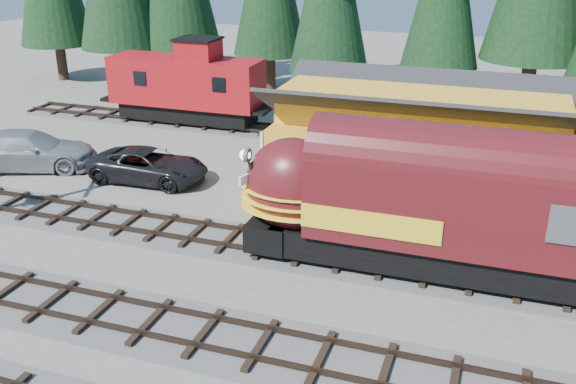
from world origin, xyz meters
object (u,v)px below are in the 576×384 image
(depot, at_px, (417,136))
(caboose, at_px, (187,85))
(locomotive, at_px, (443,212))
(pickup_truck_a, at_px, (149,165))
(pickup_truck_b, at_px, (29,150))

(depot, distance_m, caboose, 16.71)
(locomotive, height_order, pickup_truck_a, locomotive)
(caboose, relative_size, pickup_truck_a, 1.65)
(pickup_truck_a, height_order, pickup_truck_b, pickup_truck_b)
(caboose, bearing_deg, pickup_truck_b, -111.72)
(pickup_truck_a, bearing_deg, locomotive, -110.01)
(caboose, height_order, pickup_truck_a, caboose)
(depot, height_order, caboose, depot)
(depot, bearing_deg, pickup_truck_b, -173.19)
(locomotive, distance_m, caboose, 21.85)
(locomotive, height_order, caboose, caboose)
(pickup_truck_a, bearing_deg, caboose, 14.33)
(caboose, xyz_separation_m, pickup_truck_b, (-3.88, -9.75, -1.48))
(caboose, distance_m, pickup_truck_a, 9.86)
(caboose, distance_m, pickup_truck_b, 10.59)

